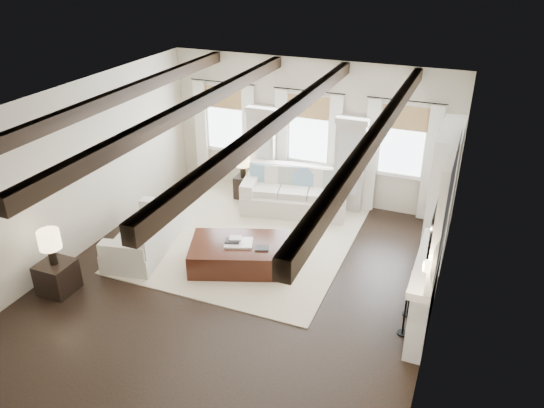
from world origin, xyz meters
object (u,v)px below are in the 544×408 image
at_px(side_table_front, 57,277).
at_px(side_table_back, 243,187).
at_px(sofa_back, 295,193).
at_px(ottoman, 240,255).
at_px(sofa_left, 148,234).

bearing_deg(side_table_front, side_table_back, 72.58).
bearing_deg(side_table_back, sofa_back, -4.34).
height_order(sofa_back, side_table_front, sofa_back).
bearing_deg(ottoman, sofa_left, 164.56).
xyz_separation_m(ottoman, side_table_front, (-2.55, -1.88, 0.04)).
relative_size(sofa_left, ottoman, 1.21).
bearing_deg(side_table_front, ottoman, 36.33).
xyz_separation_m(sofa_left, side_table_back, (0.74, 2.78, -0.08)).
xyz_separation_m(side_table_front, side_table_back, (1.41, 4.50, -0.00)).
distance_m(sofa_back, ottoman, 2.53).
height_order(sofa_left, ottoman, sofa_left).
relative_size(sofa_back, sofa_left, 1.12).
height_order(ottoman, side_table_front, side_table_front).
xyz_separation_m(ottoman, side_table_back, (-1.14, 2.62, 0.04)).
bearing_deg(ottoman, side_table_front, -163.90).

